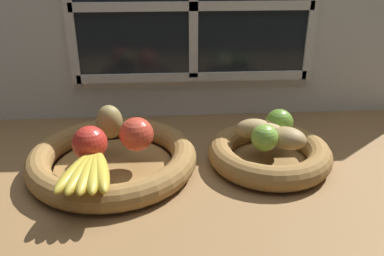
% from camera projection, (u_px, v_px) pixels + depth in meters
% --- Properties ---
extents(ground_plane, '(1.40, 0.90, 0.03)m').
position_uv_depth(ground_plane, '(202.00, 169.00, 0.90)').
color(ground_plane, olive).
extents(back_wall, '(1.40, 0.05, 0.55)m').
position_uv_depth(back_wall, '(193.00, 17.00, 1.05)').
color(back_wall, silver).
rests_on(back_wall, ground_plane).
extents(fruit_bowl_left, '(0.37, 0.37, 0.05)m').
position_uv_depth(fruit_bowl_left, '(113.00, 159.00, 0.86)').
color(fruit_bowl_left, olive).
rests_on(fruit_bowl_left, ground_plane).
extents(fruit_bowl_right, '(0.28, 0.28, 0.05)m').
position_uv_depth(fruit_bowl_right, '(269.00, 154.00, 0.89)').
color(fruit_bowl_right, olive).
rests_on(fruit_bowl_right, ground_plane).
extents(apple_red_right, '(0.07, 0.07, 0.07)m').
position_uv_depth(apple_red_right, '(137.00, 134.00, 0.83)').
color(apple_red_right, '#CC422D').
rests_on(apple_red_right, fruit_bowl_left).
extents(apple_red_front, '(0.07, 0.07, 0.07)m').
position_uv_depth(apple_red_front, '(90.00, 143.00, 0.79)').
color(apple_red_front, red).
rests_on(apple_red_front, fruit_bowl_left).
extents(pear_brown, '(0.06, 0.06, 0.08)m').
position_uv_depth(pear_brown, '(109.00, 122.00, 0.88)').
color(pear_brown, olive).
rests_on(pear_brown, fruit_bowl_left).
extents(banana_bunch_front, '(0.11, 0.17, 0.03)m').
position_uv_depth(banana_bunch_front, '(89.00, 170.00, 0.73)').
color(banana_bunch_front, gold).
rests_on(banana_bunch_front, fruit_bowl_left).
extents(potato_oblong, '(0.09, 0.06, 0.04)m').
position_uv_depth(potato_oblong, '(254.00, 129.00, 0.89)').
color(potato_oblong, '#A38451').
rests_on(potato_oblong, fruit_bowl_right).
extents(potato_back, '(0.07, 0.08, 0.05)m').
position_uv_depth(potato_back, '(275.00, 124.00, 0.90)').
color(potato_back, tan).
rests_on(potato_back, fruit_bowl_right).
extents(potato_large, '(0.08, 0.08, 0.04)m').
position_uv_depth(potato_large, '(271.00, 133.00, 0.87)').
color(potato_large, tan).
rests_on(potato_large, fruit_bowl_right).
extents(potato_small, '(0.10, 0.10, 0.05)m').
position_uv_depth(potato_small, '(288.00, 138.00, 0.84)').
color(potato_small, '#A38451').
rests_on(potato_small, fruit_bowl_right).
extents(lime_near, '(0.06, 0.06, 0.06)m').
position_uv_depth(lime_near, '(265.00, 138.00, 0.83)').
color(lime_near, '#7AAD3D').
rests_on(lime_near, fruit_bowl_right).
extents(lime_far, '(0.06, 0.06, 0.06)m').
position_uv_depth(lime_far, '(279.00, 123.00, 0.89)').
color(lime_far, olive).
rests_on(lime_far, fruit_bowl_right).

